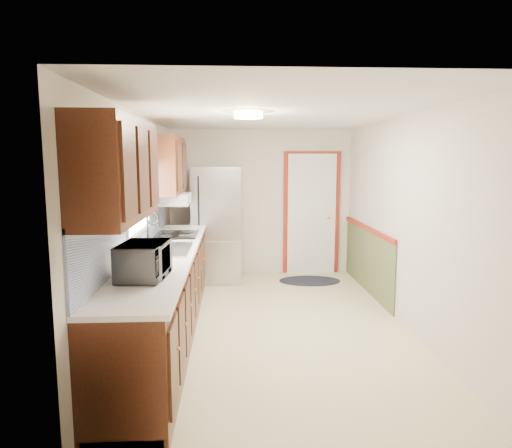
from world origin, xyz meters
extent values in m
cube|color=beige|center=(0.00, 0.00, 0.00)|extent=(3.20, 5.20, 0.12)
cube|color=white|center=(0.00, 0.00, 2.40)|extent=(3.20, 5.20, 0.12)
cube|color=beige|center=(0.00, 2.50, 1.20)|extent=(3.20, 0.10, 2.40)
cube|color=beige|center=(0.00, -2.50, 1.20)|extent=(3.20, 0.10, 2.40)
cube|color=beige|center=(-1.50, 0.00, 1.20)|extent=(0.10, 5.20, 2.40)
cube|color=beige|center=(1.50, 0.00, 1.20)|extent=(0.10, 5.20, 2.40)
cube|color=#3A190D|center=(-1.20, -0.30, 0.45)|extent=(0.60, 4.00, 0.90)
cube|color=white|center=(-1.19, -0.30, 0.92)|extent=(0.63, 4.00, 0.04)
cube|color=#5174C5|center=(-1.49, -0.30, 1.22)|extent=(0.02, 4.00, 0.55)
cube|color=#3A190D|center=(-1.32, -1.60, 1.83)|extent=(0.35, 1.40, 0.75)
cube|color=#3A190D|center=(-1.32, 1.10, 1.83)|extent=(0.35, 1.20, 0.75)
cube|color=white|center=(-1.49, -0.20, 1.62)|extent=(0.02, 1.00, 0.90)
cube|color=orange|center=(-1.44, -0.20, 1.97)|extent=(0.05, 1.12, 0.24)
cube|color=#B7B7BC|center=(-1.19, -0.20, 0.95)|extent=(0.52, 0.82, 0.02)
cube|color=white|center=(-1.27, 1.15, 1.38)|extent=(0.45, 0.60, 0.15)
cube|color=maroon|center=(0.85, 2.47, 1.00)|extent=(0.94, 0.05, 2.08)
cube|color=white|center=(0.85, 2.44, 1.00)|extent=(0.80, 0.04, 2.00)
cube|color=#4E5731|center=(1.49, 1.35, 0.45)|extent=(0.02, 2.30, 0.90)
cube|color=maroon|center=(1.48, 1.35, 0.92)|extent=(0.04, 2.30, 0.06)
cylinder|color=#FFD88C|center=(-0.30, -0.20, 2.36)|extent=(0.30, 0.30, 0.06)
imported|color=white|center=(-1.20, -1.38, 1.12)|extent=(0.33, 0.55, 0.35)
cube|color=#B7B7BC|center=(-0.72, 2.05, 0.90)|extent=(0.75, 0.71, 1.80)
cylinder|color=black|center=(-0.97, 1.66, 0.81)|extent=(0.02, 0.02, 1.26)
ellipsoid|color=black|center=(0.74, 1.90, 0.01)|extent=(0.98, 0.65, 0.01)
cube|color=black|center=(-1.19, 0.75, 0.95)|extent=(0.53, 0.64, 0.02)
camera|label=1|loc=(-0.48, -5.05, 1.90)|focal=32.00mm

